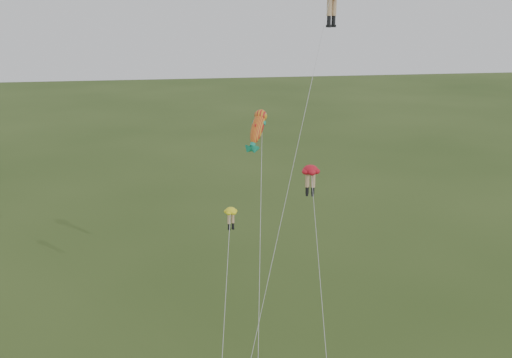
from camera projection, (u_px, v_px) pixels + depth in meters
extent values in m
cylinder|color=tan|center=(329.00, 7.00, 42.69)|extent=(0.38, 0.38, 1.32)
cylinder|color=black|center=(329.00, 20.00, 42.98)|extent=(0.30, 0.30, 0.66)
cube|color=black|center=(329.00, 26.00, 43.11)|extent=(0.39, 0.44, 0.19)
cylinder|color=tan|center=(334.00, 7.00, 43.02)|extent=(0.38, 0.38, 1.32)
cylinder|color=black|center=(334.00, 20.00, 43.31)|extent=(0.30, 0.30, 0.66)
cube|color=black|center=(333.00, 26.00, 43.44)|extent=(0.39, 0.44, 0.19)
cylinder|color=silver|center=(293.00, 166.00, 38.97)|extent=(8.54, 13.46, 23.70)
ellipsoid|color=red|center=(311.00, 169.00, 39.03)|extent=(1.63, 1.63, 0.65)
cylinder|color=tan|center=(307.00, 180.00, 39.29)|extent=(0.29, 0.29, 0.99)
cylinder|color=black|center=(307.00, 190.00, 39.51)|extent=(0.23, 0.23, 0.50)
cube|color=black|center=(307.00, 195.00, 39.60)|extent=(0.24, 0.32, 0.14)
cylinder|color=tan|center=(313.00, 180.00, 39.23)|extent=(0.29, 0.29, 0.99)
cylinder|color=black|center=(313.00, 191.00, 39.45)|extent=(0.23, 0.23, 0.50)
cube|color=black|center=(313.00, 195.00, 39.54)|extent=(0.24, 0.32, 0.14)
cylinder|color=silver|center=(319.00, 273.00, 36.57)|extent=(0.70, 8.67, 11.93)
ellipsoid|color=#FFF320|center=(231.00, 211.00, 38.60)|extent=(1.20, 1.20, 0.47)
cylinder|color=tan|center=(229.00, 219.00, 38.70)|extent=(0.21, 0.21, 0.72)
cylinder|color=black|center=(229.00, 226.00, 38.86)|extent=(0.16, 0.16, 0.36)
cube|color=black|center=(229.00, 229.00, 38.93)|extent=(0.18, 0.24, 0.11)
cylinder|color=tan|center=(233.00, 218.00, 38.83)|extent=(0.21, 0.21, 0.72)
cylinder|color=black|center=(233.00, 225.00, 38.99)|extent=(0.16, 0.16, 0.36)
cube|color=black|center=(233.00, 228.00, 39.06)|extent=(0.18, 0.24, 0.11)
cylinder|color=silver|center=(225.00, 303.00, 35.48)|extent=(1.87, 9.11, 9.30)
ellipsoid|color=gold|center=(258.00, 127.00, 37.97)|extent=(2.00, 2.52, 2.60)
sphere|color=gold|center=(258.00, 127.00, 37.97)|extent=(1.42, 1.55, 1.27)
cone|color=#16936D|center=(258.00, 127.00, 37.97)|extent=(1.22, 1.40, 1.18)
cone|color=#16936D|center=(258.00, 127.00, 37.97)|extent=(1.22, 1.40, 1.18)
cone|color=#16936D|center=(258.00, 127.00, 37.97)|extent=(0.69, 0.79, 0.66)
cone|color=#16936D|center=(258.00, 127.00, 37.97)|extent=(0.69, 0.79, 0.66)
cone|color=#B51318|center=(258.00, 127.00, 37.97)|extent=(0.72, 0.80, 0.66)
cylinder|color=silver|center=(258.00, 253.00, 36.23)|extent=(1.32, 8.11, 14.63)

